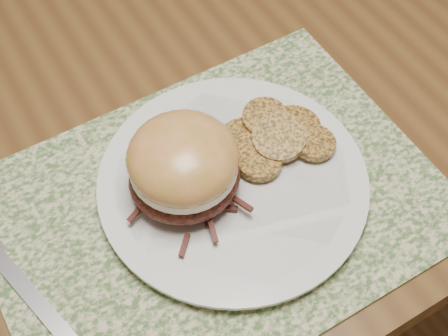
{
  "coord_description": "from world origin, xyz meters",
  "views": [
    {
      "loc": [
        -0.29,
        -0.54,
        1.3
      ],
      "look_at": [
        -0.11,
        -0.24,
        0.79
      ],
      "focal_mm": 50.0,
      "sensor_mm": 36.0,
      "label": 1
    }
  ],
  "objects_px": {
    "dining_table": "(205,58)",
    "dinner_plate": "(233,183)",
    "pork_sandwich": "(184,166)",
    "fork": "(20,282)"
  },
  "relations": [
    {
      "from": "dining_table",
      "to": "dinner_plate",
      "type": "height_order",
      "value": "dinner_plate"
    },
    {
      "from": "dinner_plate",
      "to": "pork_sandwich",
      "type": "relative_size",
      "value": 2.22
    },
    {
      "from": "dinner_plate",
      "to": "fork",
      "type": "height_order",
      "value": "dinner_plate"
    },
    {
      "from": "pork_sandwich",
      "to": "dining_table",
      "type": "bearing_deg",
      "value": 60.55
    },
    {
      "from": "dinner_plate",
      "to": "pork_sandwich",
      "type": "height_order",
      "value": "pork_sandwich"
    },
    {
      "from": "dining_table",
      "to": "pork_sandwich",
      "type": "distance_m",
      "value": 0.31
    },
    {
      "from": "dining_table",
      "to": "fork",
      "type": "bearing_deg",
      "value": -144.53
    },
    {
      "from": "pork_sandwich",
      "to": "fork",
      "type": "height_order",
      "value": "pork_sandwich"
    },
    {
      "from": "dining_table",
      "to": "dinner_plate",
      "type": "bearing_deg",
      "value": -112.98
    },
    {
      "from": "fork",
      "to": "pork_sandwich",
      "type": "bearing_deg",
      "value": -12.52
    }
  ]
}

